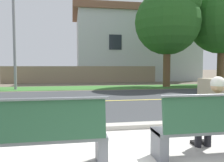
{
  "coord_description": "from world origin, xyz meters",
  "views": [
    {
      "loc": [
        -0.84,
        -2.62,
        1.41
      ],
      "look_at": [
        0.23,
        3.59,
        1.0
      ],
      "focal_mm": 36.91,
      "sensor_mm": 36.0,
      "label": 1
    }
  ],
  "objects_px": {
    "seated_person_olive": "(213,112)",
    "streetlamp": "(15,24)",
    "bench_right": "(216,128)",
    "shade_tree_left": "(170,17)",
    "bench_left": "(37,137)"
  },
  "relations": [
    {
      "from": "streetlamp",
      "to": "shade_tree_left",
      "type": "xyz_separation_m",
      "value": [
        9.81,
        -0.03,
        0.74
      ]
    },
    {
      "from": "bench_left",
      "to": "seated_person_olive",
      "type": "xyz_separation_m",
      "value": [
        2.71,
        0.17,
        0.22
      ]
    },
    {
      "from": "seated_person_olive",
      "to": "streetlamp",
      "type": "xyz_separation_m",
      "value": [
        -5.59,
        11.38,
        3.23
      ]
    },
    {
      "from": "streetlamp",
      "to": "shade_tree_left",
      "type": "relative_size",
      "value": 0.95
    },
    {
      "from": "bench_left",
      "to": "shade_tree_left",
      "type": "bearing_deg",
      "value": 58.98
    },
    {
      "from": "streetlamp",
      "to": "shade_tree_left",
      "type": "bearing_deg",
      "value": -0.18
    },
    {
      "from": "shade_tree_left",
      "to": "bench_right",
      "type": "bearing_deg",
      "value": -110.42
    },
    {
      "from": "seated_person_olive",
      "to": "streetlamp",
      "type": "height_order",
      "value": "streetlamp"
    },
    {
      "from": "bench_left",
      "to": "bench_right",
      "type": "relative_size",
      "value": 1.0
    },
    {
      "from": "bench_left",
      "to": "shade_tree_left",
      "type": "distance_m",
      "value": 14.08
    },
    {
      "from": "shade_tree_left",
      "to": "streetlamp",
      "type": "bearing_deg",
      "value": 179.82
    },
    {
      "from": "seated_person_olive",
      "to": "shade_tree_left",
      "type": "bearing_deg",
      "value": 69.6
    },
    {
      "from": "seated_person_olive",
      "to": "streetlamp",
      "type": "bearing_deg",
      "value": 116.15
    },
    {
      "from": "bench_right",
      "to": "shade_tree_left",
      "type": "bearing_deg",
      "value": 69.58
    },
    {
      "from": "bench_right",
      "to": "streetlamp",
      "type": "relative_size",
      "value": 0.28
    }
  ]
}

